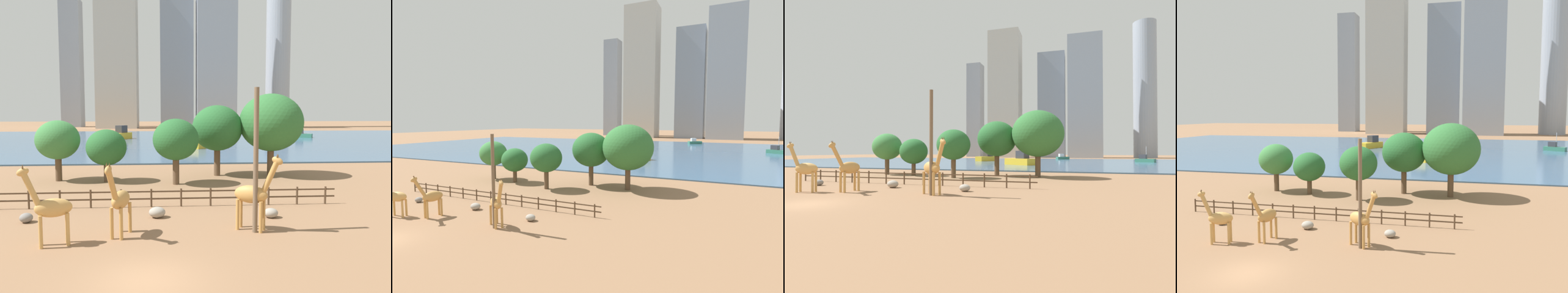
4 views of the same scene
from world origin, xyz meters
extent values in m
plane|color=#8C6647|center=(0.00, 80.00, 0.00)|extent=(400.00, 400.00, 0.00)
cube|color=#3D6084|center=(0.00, 77.00, 0.10)|extent=(180.00, 86.00, 0.20)
cylinder|color=#C18C47|center=(6.29, 6.14, 0.88)|extent=(0.28, 0.28, 1.76)
cylinder|color=#C18C47|center=(6.01, 5.67, 0.88)|extent=(0.28, 0.28, 1.76)
cylinder|color=#C18C47|center=(5.11, 6.83, 0.88)|extent=(0.28, 0.28, 1.76)
cylinder|color=#C18C47|center=(4.83, 6.36, 0.88)|extent=(0.28, 0.28, 1.76)
ellipsoid|color=#C18C47|center=(5.56, 6.25, 2.07)|extent=(2.07, 1.66, 1.02)
cylinder|color=#C18C47|center=(6.51, 5.68, 3.17)|extent=(1.06, 0.81, 1.92)
ellipsoid|color=#C18C47|center=(6.84, 5.49, 4.07)|extent=(0.80, 0.65, 0.62)
cone|color=brown|center=(6.88, 5.56, 4.36)|extent=(0.13, 0.13, 0.19)
cone|color=brown|center=(6.80, 5.42, 4.36)|extent=(0.13, 0.13, 0.19)
cylinder|color=#C18C47|center=(-1.59, 5.05, 0.85)|extent=(0.24, 0.24, 1.70)
cylinder|color=#C18C47|center=(-2.10, 5.18, 0.85)|extent=(0.24, 0.24, 1.70)
cylinder|color=#C18C47|center=(-1.25, 6.32, 0.85)|extent=(0.24, 0.24, 1.70)
cylinder|color=#C18C47|center=(-1.76, 6.45, 0.85)|extent=(0.24, 0.24, 1.70)
ellipsoid|color=#C18C47|center=(-1.68, 5.75, 1.99)|extent=(1.20, 2.01, 0.98)
cylinder|color=#C18C47|center=(-1.96, 4.64, 3.02)|extent=(0.58, 1.19, 1.80)
ellipsoid|color=#C18C47|center=(-2.08, 4.22, 3.85)|extent=(0.48, 0.77, 0.63)
cone|color=brown|center=(-2.00, 4.20, 4.13)|extent=(0.11, 0.11, 0.18)
cone|color=brown|center=(-2.15, 4.24, 4.13)|extent=(0.11, 0.11, 0.18)
cylinder|color=tan|center=(-5.37, 4.00, 0.82)|extent=(0.24, 0.24, 1.65)
cylinder|color=tan|center=(-5.53, 4.49, 0.82)|extent=(0.24, 0.24, 1.65)
cylinder|color=tan|center=(-4.16, 4.39, 0.82)|extent=(0.24, 0.24, 1.65)
cylinder|color=tan|center=(-4.31, 4.87, 0.82)|extent=(0.24, 0.24, 1.65)
ellipsoid|color=tan|center=(-4.84, 4.44, 1.93)|extent=(1.95, 1.24, 0.95)
cylinder|color=tan|center=(-5.81, 4.13, 2.97)|extent=(0.98, 0.56, 1.80)
ellipsoid|color=tan|center=(-6.12, 4.03, 3.82)|extent=(0.74, 0.49, 0.57)
cone|color=brown|center=(-6.10, 3.96, 4.10)|extent=(0.11, 0.11, 0.17)
cone|color=brown|center=(-6.14, 4.10, 4.10)|extent=(0.11, 0.11, 0.17)
cylinder|color=brown|center=(5.72, 5.82, 4.03)|extent=(0.28, 0.28, 8.06)
ellipsoid|color=gray|center=(7.41, 8.68, 0.30)|extent=(0.93, 0.81, 0.61)
ellipsoid|color=gray|center=(0.17, 9.21, 0.34)|extent=(1.05, 0.91, 0.68)
ellipsoid|color=gray|center=(-7.76, 8.68, 0.29)|extent=(0.78, 0.77, 0.58)
cylinder|color=#4C3826|center=(-13.00, 12.00, 0.65)|extent=(0.14, 0.14, 1.30)
cylinder|color=#4C3826|center=(-10.89, 12.00, 0.65)|extent=(0.14, 0.14, 1.30)
cylinder|color=#4C3826|center=(-8.77, 12.00, 0.65)|extent=(0.14, 0.14, 1.30)
cylinder|color=#4C3826|center=(-6.66, 12.00, 0.65)|extent=(0.14, 0.14, 1.30)
cylinder|color=#4C3826|center=(-4.54, 12.00, 0.65)|extent=(0.14, 0.14, 1.30)
cylinder|color=#4C3826|center=(-2.43, 12.00, 0.65)|extent=(0.14, 0.14, 1.30)
cylinder|color=#4C3826|center=(-0.32, 12.00, 0.65)|extent=(0.14, 0.14, 1.30)
cylinder|color=#4C3826|center=(1.80, 12.00, 0.65)|extent=(0.14, 0.14, 1.30)
cylinder|color=#4C3826|center=(3.91, 12.00, 0.65)|extent=(0.14, 0.14, 1.30)
cylinder|color=#4C3826|center=(6.03, 12.00, 0.65)|extent=(0.14, 0.14, 1.30)
cylinder|color=#4C3826|center=(8.14, 12.00, 0.65)|extent=(0.14, 0.14, 1.30)
cylinder|color=#4C3826|center=(10.25, 12.00, 0.65)|extent=(0.14, 0.14, 1.30)
cylinder|color=#4C3826|center=(12.37, 12.00, 0.65)|extent=(0.14, 0.14, 1.30)
cube|color=#4C3826|center=(0.00, 12.00, 1.10)|extent=(26.10, 0.08, 0.10)
cube|color=#4C3826|center=(0.00, 12.00, 0.59)|extent=(26.10, 0.08, 0.10)
cylinder|color=brown|center=(1.62, 20.47, 1.25)|extent=(0.61, 0.61, 2.49)
ellipsoid|color=#26602D|center=(1.62, 20.47, 4.21)|extent=(4.28, 4.28, 3.85)
cylinder|color=brown|center=(-5.03, 22.27, 0.90)|extent=(0.57, 0.57, 1.81)
ellipsoid|color=#26602D|center=(-5.03, 22.27, 3.35)|extent=(3.87, 3.87, 3.48)
cylinder|color=brown|center=(-9.82, 23.09, 1.18)|extent=(0.63, 0.63, 2.35)
ellipsoid|color=#387A3D|center=(-9.82, 23.09, 4.05)|extent=(4.24, 4.24, 3.81)
cylinder|color=brown|center=(11.69, 24.57, 1.49)|extent=(0.70, 0.70, 2.98)
ellipsoid|color=#2D6B33|center=(11.69, 24.57, 5.66)|extent=(6.70, 6.70, 6.03)
cylinder|color=brown|center=(6.08, 25.17, 1.47)|extent=(0.66, 0.66, 2.94)
ellipsoid|color=#26602D|center=(6.08, 25.17, 5.07)|extent=(5.34, 5.34, 4.80)
cube|color=gold|center=(-11.05, 79.96, 0.96)|extent=(5.68, 8.05, 1.52)
cube|color=#333338|center=(-10.65, 80.82, 2.63)|extent=(2.81, 3.25, 1.83)
cube|color=#337259|center=(35.89, 82.54, 0.71)|extent=(5.36, 4.21, 1.03)
cube|color=#333338|center=(35.34, 82.87, 1.84)|extent=(2.22, 2.00, 1.23)
cylinder|color=silver|center=(36.11, 82.41, 3.02)|extent=(0.16, 0.16, 3.59)
cube|color=#337259|center=(11.96, 110.12, 0.70)|extent=(5.22, 4.17, 1.00)
cube|color=silver|center=(11.43, 109.79, 1.81)|extent=(2.17, 1.97, 1.20)
cube|color=gold|center=(4.01, 55.55, 0.95)|extent=(7.65, 6.53, 1.50)
cube|color=#333338|center=(4.77, 55.01, 2.59)|extent=(3.23, 3.02, 1.79)
cylinder|color=#939EAD|center=(51.83, 160.88, 35.44)|extent=(11.10, 11.10, 70.89)
cube|color=#939EAD|center=(21.69, 150.06, 31.65)|extent=(16.86, 9.62, 63.29)
cube|color=gray|center=(-43.75, 169.51, 29.44)|extent=(8.96, 9.41, 58.88)
cube|color=#B7B2A8|center=(-20.74, 153.42, 35.34)|extent=(17.13, 13.78, 70.68)
cube|color=gray|center=(4.85, 156.31, 28.20)|extent=(14.12, 15.19, 56.41)
camera|label=1|loc=(0.90, -14.71, 6.68)|focal=35.00mm
camera|label=2|loc=(23.60, -13.84, 9.17)|focal=28.00mm
camera|label=3|loc=(16.10, -15.27, 3.35)|focal=28.00mm
camera|label=4|loc=(12.72, -20.40, 9.96)|focal=35.00mm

